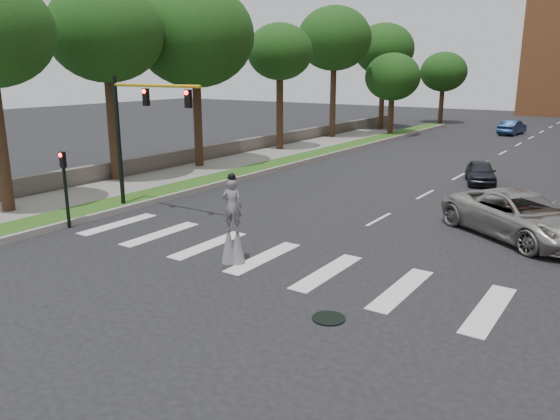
% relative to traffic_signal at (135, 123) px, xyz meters
% --- Properties ---
extents(ground_plane, '(160.00, 160.00, 0.00)m').
position_rel_traffic_signal_xyz_m(ground_plane, '(9.78, -3.00, -4.15)').
color(ground_plane, black).
rests_on(ground_plane, ground).
extents(grass_median, '(2.00, 60.00, 0.25)m').
position_rel_traffic_signal_xyz_m(grass_median, '(-1.72, 17.00, -4.03)').
color(grass_median, '#234D16').
rests_on(grass_median, ground).
extents(median_curb, '(0.20, 60.00, 0.28)m').
position_rel_traffic_signal_xyz_m(median_curb, '(-0.67, 17.00, -4.01)').
color(median_curb, gray).
rests_on(median_curb, ground).
extents(sidewalk_left, '(4.00, 60.00, 0.18)m').
position_rel_traffic_signal_xyz_m(sidewalk_left, '(-4.72, 7.00, -4.06)').
color(sidewalk_left, slate).
rests_on(sidewalk_left, ground).
extents(stone_wall, '(0.50, 56.00, 1.10)m').
position_rel_traffic_signal_xyz_m(stone_wall, '(-7.22, 19.00, -3.60)').
color(stone_wall, '#58534B').
rests_on(stone_wall, ground).
extents(manhole, '(0.90, 0.90, 0.04)m').
position_rel_traffic_signal_xyz_m(manhole, '(12.78, -5.00, -4.13)').
color(manhole, black).
rests_on(manhole, ground).
extents(traffic_signal, '(5.30, 0.23, 6.20)m').
position_rel_traffic_signal_xyz_m(traffic_signal, '(0.00, 0.00, 0.00)').
color(traffic_signal, black).
rests_on(traffic_signal, ground).
extents(secondary_signal, '(0.25, 0.21, 3.23)m').
position_rel_traffic_signal_xyz_m(secondary_signal, '(-0.52, -3.50, -2.20)').
color(secondary_signal, black).
rests_on(secondary_signal, ground).
extents(stilt_performer, '(0.82, 0.66, 3.16)m').
position_rel_traffic_signal_xyz_m(stilt_performer, '(7.93, -3.01, -2.86)').
color(stilt_performer, '#332014').
rests_on(stilt_performer, ground).
extents(suv_crossing, '(7.06, 6.18, 1.81)m').
position_rel_traffic_signal_xyz_m(suv_crossing, '(15.46, 5.58, -3.25)').
color(suv_crossing, '#A3A09A').
rests_on(suv_crossing, ground).
extents(car_near, '(2.74, 4.15, 1.31)m').
position_rel_traffic_signal_xyz_m(car_near, '(11.40, 15.70, -3.49)').
color(car_near, black).
rests_on(car_near, ground).
extents(car_mid, '(2.07, 4.60, 1.47)m').
position_rel_traffic_signal_xyz_m(car_mid, '(7.64, 42.56, -3.42)').
color(car_mid, navy).
rests_on(car_mid, ground).
extents(tree_1, '(6.44, 6.44, 11.19)m').
position_rel_traffic_signal_xyz_m(tree_1, '(-6.57, 4.05, 4.25)').
color(tree_1, '#332014').
rests_on(tree_1, ground).
extents(tree_2, '(7.65, 7.65, 11.79)m').
position_rel_traffic_signal_xyz_m(tree_2, '(-5.63, 10.26, 4.36)').
color(tree_2, '#332014').
rests_on(tree_2, ground).
extents(tree_3, '(5.15, 5.15, 9.99)m').
position_rel_traffic_signal_xyz_m(tree_3, '(-5.56, 19.86, 3.57)').
color(tree_3, '#332014').
rests_on(tree_3, ground).
extents(tree_4, '(6.87, 6.87, 12.14)m').
position_rel_traffic_signal_xyz_m(tree_4, '(-6.08, 29.65, 5.02)').
color(tree_4, '#332014').
rests_on(tree_4, ground).
extents(tree_5, '(6.49, 6.49, 11.31)m').
position_rel_traffic_signal_xyz_m(tree_5, '(-5.76, 40.35, 4.35)').
color(tree_5, '#332014').
rests_on(tree_5, ground).
extents(tree_6, '(5.41, 5.41, 8.04)m').
position_rel_traffic_signal_xyz_m(tree_6, '(-2.35, 34.89, 1.55)').
color(tree_6, '#332014').
rests_on(tree_6, ground).
extents(tree_7, '(5.55, 5.55, 8.51)m').
position_rel_traffic_signal_xyz_m(tree_7, '(-2.33, 50.47, 1.97)').
color(tree_7, '#332014').
rests_on(tree_7, ground).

